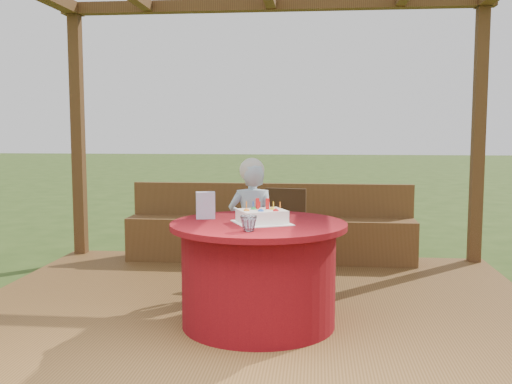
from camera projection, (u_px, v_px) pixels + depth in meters
The scene contains 10 objects.
ground at pixel (253, 323), 4.64m from camera, with size 60.00×60.00×0.00m, color #2B4416.
deck at pixel (253, 316), 4.63m from camera, with size 4.50×4.00×0.12m, color brown.
pergola at pixel (253, 5), 4.38m from camera, with size 4.50×4.00×2.72m.
bench at pixel (270, 235), 6.30m from camera, with size 3.00×0.42×0.80m.
table at pixel (259, 273), 4.21m from camera, with size 1.23×1.23×0.73m.
chair at pixel (283, 231), 5.48m from camera, with size 0.44×0.44×0.83m.
elderly_woman at pixel (252, 223), 5.08m from camera, with size 0.42×0.30×1.14m.
birthday_cake at pixel (262, 216), 4.13m from camera, with size 0.47×0.47×0.17m.
gift_bag at pixel (205, 205), 4.35m from camera, with size 0.14×0.09×0.19m, color #C680AD.
drinking_glass at pixel (249, 223), 3.81m from camera, with size 0.11×0.11×0.10m, color white.
Camera 1 is at (0.48, -4.48, 1.51)m, focal length 42.00 mm.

